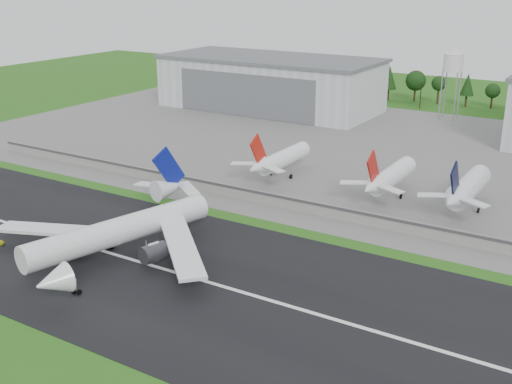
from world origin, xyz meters
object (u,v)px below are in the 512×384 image
Objects in this scene: main_airliner at (119,237)px; parked_jet_navy at (465,189)px; parked_jet_red_b at (388,178)px; parked_jet_red_a at (278,160)px.

main_airliner reaches higher than parked_jet_navy.
parked_jet_red_b is 20.59m from parked_jet_navy.
parked_jet_navy is at bearing -114.82° from main_airliner.
parked_jet_red_a is at bearing -75.91° from main_airliner.
main_airliner is 87.08m from parked_jet_navy.
parked_jet_red_a is (0.92, 66.92, 0.96)m from main_airliner.
parked_jet_red_a is 34.10m from parked_jet_red_b.
parked_jet_red_a is 54.69m from parked_jet_navy.
parked_jet_red_b is (34.10, 0.02, 0.09)m from parked_jet_red_a.
parked_jet_navy is at bearing 0.07° from parked_jet_red_a.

